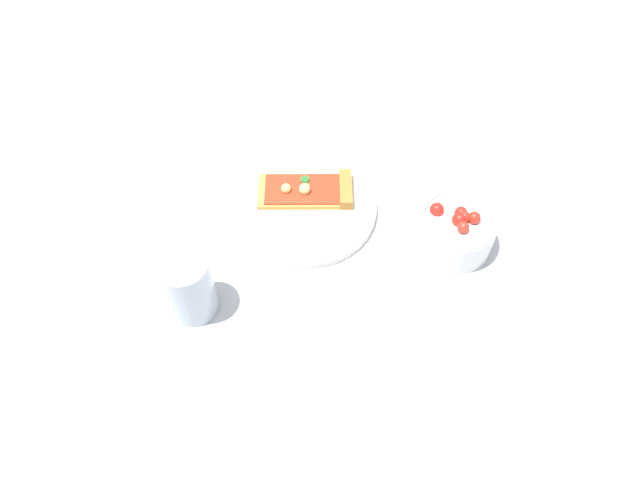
{
  "coord_description": "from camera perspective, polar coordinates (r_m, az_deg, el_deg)",
  "views": [
    {
      "loc": [
        0.13,
        0.57,
        0.78
      ],
      "look_at": [
        -0.0,
        0.04,
        0.03
      ],
      "focal_mm": 33.94,
      "sensor_mm": 36.0,
      "label": 1
    }
  ],
  "objects": [
    {
      "name": "soda_glass",
      "position": [
        0.88,
        -12.23,
        -4.48
      ],
      "size": [
        0.07,
        0.07,
        0.11
      ],
      "color": "silver",
      "rests_on": "ground_plane"
    },
    {
      "name": "pizza_slice_main",
      "position": [
        1.01,
        -0.81,
        4.7
      ],
      "size": [
        0.17,
        0.11,
        0.03
      ],
      "color": "gold",
      "rests_on": "plate"
    },
    {
      "name": "plate",
      "position": [
        1.0,
        -1.44,
        3.07
      ],
      "size": [
        0.24,
        0.24,
        0.01
      ],
      "primitive_type": "cylinder",
      "color": "white",
      "rests_on": "ground_plane"
    },
    {
      "name": "ground_plane",
      "position": [
        0.98,
        -0.84,
        0.66
      ],
      "size": [
        2.4,
        2.4,
        0.0
      ],
      "primitive_type": "plane",
      "color": "silver",
      "rests_on": "ground"
    },
    {
      "name": "salad_bowl",
      "position": [
        0.96,
        12.66,
        0.97
      ],
      "size": [
        0.12,
        0.12,
        0.08
      ],
      "color": "white",
      "rests_on": "ground_plane"
    }
  ]
}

